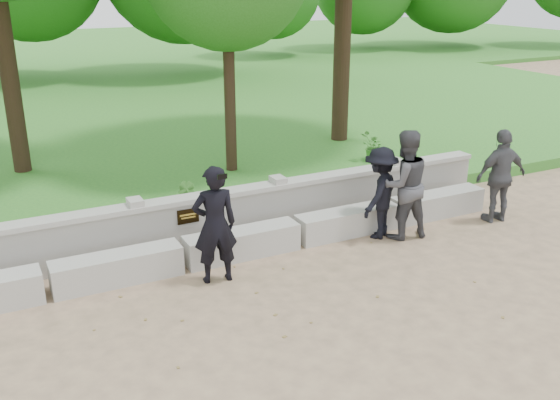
{
  "coord_description": "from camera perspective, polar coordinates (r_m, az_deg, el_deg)",
  "views": [
    {
      "loc": [
        -2.62,
        -6.56,
        4.29
      ],
      "look_at": [
        1.45,
        1.45,
        1.04
      ],
      "focal_mm": 40.0,
      "sensor_mm": 36.0,
      "label": 1
    }
  ],
  "objects": [
    {
      "name": "concrete_bench",
      "position": [
        9.74,
        -8.88,
        -5.0
      ],
      "size": [
        11.9,
        0.45,
        0.45
      ],
      "color": "#ACA9A2",
      "rests_on": "ground"
    },
    {
      "name": "man_main",
      "position": [
        9.05,
        -5.98,
        -2.27
      ],
      "size": [
        0.7,
        0.63,
        1.78
      ],
      "color": "black",
      "rests_on": "ground"
    },
    {
      "name": "visitor_left",
      "position": [
        10.74,
        11.24,
        1.39
      ],
      "size": [
        1.01,
        0.83,
        1.89
      ],
      "color": "#3F3F44",
      "rests_on": "ground"
    },
    {
      "name": "visitor_right",
      "position": [
        11.95,
        19.53,
        2.08
      ],
      "size": [
        1.06,
        0.54,
        1.73
      ],
      "color": "#47474C",
      "rests_on": "ground"
    },
    {
      "name": "shrub_c",
      "position": [
        14.48,
        8.54,
        4.81
      ],
      "size": [
        0.7,
        0.65,
        0.65
      ],
      "primitive_type": "imported",
      "rotation": [
        0.0,
        0.0,
        3.45
      ],
      "color": "#367126",
      "rests_on": "lawn"
    },
    {
      "name": "shrub_b",
      "position": [
        11.01,
        -8.44,
        -0.04
      ],
      "size": [
        0.44,
        0.46,
        0.65
      ],
      "primitive_type": "imported",
      "rotation": [
        0.0,
        0.0,
        2.16
      ],
      "color": "#367126",
      "rests_on": "lawn"
    },
    {
      "name": "ground",
      "position": [
        8.26,
        -4.52,
        -11.43
      ],
      "size": [
        80.0,
        80.0,
        0.0
      ],
      "primitive_type": "plane",
      "color": "tan",
      "rests_on": "ground"
    },
    {
      "name": "parapet_wall",
      "position": [
        10.26,
        -10.19,
        -2.3
      ],
      "size": [
        12.5,
        0.35,
        0.9
      ],
      "color": "#A19F98",
      "rests_on": "ground"
    },
    {
      "name": "visitor_mid",
      "position": [
        10.72,
        9.13,
        0.64
      ],
      "size": [
        1.18,
        1.06,
        1.59
      ],
      "color": "black",
      "rests_on": "ground"
    },
    {
      "name": "lawn",
      "position": [
        21.14,
        -19.45,
        7.41
      ],
      "size": [
        40.0,
        22.0,
        0.25
      ],
      "primitive_type": "cube",
      "color": "#2C6E27",
      "rests_on": "ground"
    }
  ]
}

